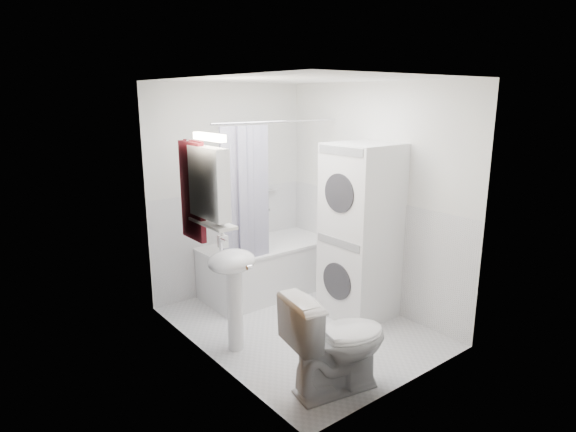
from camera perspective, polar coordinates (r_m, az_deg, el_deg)
floor at (r=4.98m, az=1.39°, el=-12.91°), size 2.60×2.60×0.00m
room_walls at (r=4.50m, az=1.50°, el=4.21°), size 2.60×2.60×2.60m
wainscot at (r=4.95m, az=-0.73°, el=-5.49°), size 1.98×2.58×2.58m
door at (r=3.65m, az=-4.63°, el=-6.09°), size 0.05×2.00×2.00m
bathtub at (r=5.68m, az=-2.30°, el=-5.82°), size 1.56×0.74×0.60m
tub_spout at (r=5.88m, az=-2.65°, el=0.84°), size 0.04×0.12×0.04m
curtain_rod at (r=5.10m, az=-0.41°, el=11.16°), size 1.74×0.02×0.02m
shower_curtain at (r=4.91m, az=-4.99°, el=2.16°), size 0.55×0.02×1.45m
sink at (r=4.31m, az=-6.57°, el=-7.17°), size 0.44×0.37×1.04m
medicine_cabinet at (r=4.07m, az=-9.31°, el=4.10°), size 0.13×0.50×0.71m
shelf at (r=4.16m, az=-8.94°, el=-0.84°), size 0.18×0.54×0.02m
shower_caddy at (r=5.85m, az=-2.22°, el=3.13°), size 0.22×0.06×0.02m
towel at (r=4.29m, az=-11.27°, el=3.14°), size 0.07×0.37×0.89m
washer_dryer at (r=4.98m, az=8.62°, el=-1.87°), size 0.66×0.65×1.81m
toilet at (r=3.86m, az=5.80°, el=-14.59°), size 0.91×0.62×0.82m
soap_pump at (r=4.44m, az=-7.73°, el=-3.21°), size 0.08×0.17×0.08m
shelf_bottle at (r=4.02m, az=-7.92°, el=-0.61°), size 0.07×0.18×0.07m
shelf_cup at (r=4.24m, az=-9.76°, el=0.31°), size 0.10×0.09×0.10m
shampoo_a at (r=5.74m, az=-3.70°, el=3.66°), size 0.13×0.17×0.13m
shampoo_b at (r=5.81m, az=-2.72°, el=3.55°), size 0.08×0.21×0.08m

